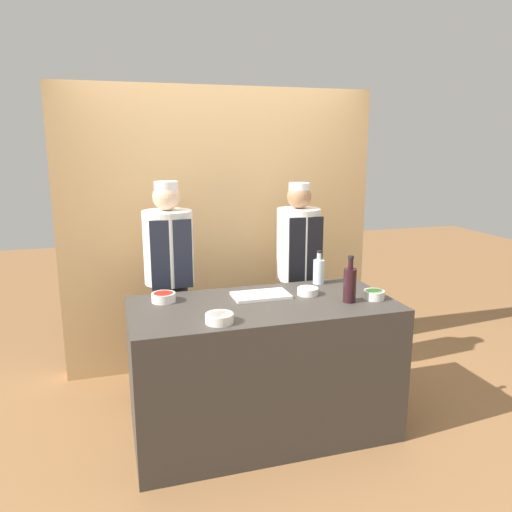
{
  "coord_description": "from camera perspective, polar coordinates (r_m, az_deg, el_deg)",
  "views": [
    {
      "loc": [
        -0.94,
        -2.97,
        1.94
      ],
      "look_at": [
        0.0,
        0.17,
        1.2
      ],
      "focal_mm": 35.0,
      "sensor_mm": 36.0,
      "label": 1
    }
  ],
  "objects": [
    {
      "name": "sauce_bowl_green",
      "position": [
        3.44,
        13.33,
        -4.28
      ],
      "size": [
        0.14,
        0.14,
        0.06
      ],
      "color": "white",
      "rests_on": "counter"
    },
    {
      "name": "counter",
      "position": [
        3.45,
        0.81,
        -12.68
      ],
      "size": [
        1.73,
        0.83,
        0.92
      ],
      "color": "#3D3833",
      "rests_on": "ground_plane"
    },
    {
      "name": "bottle_wine",
      "position": [
        3.32,
        10.67,
        -3.17
      ],
      "size": [
        0.08,
        0.08,
        0.31
      ],
      "color": "black",
      "rests_on": "counter"
    },
    {
      "name": "chef_right",
      "position": [
        4.09,
        4.79,
        -2.21
      ],
      "size": [
        0.35,
        0.35,
        1.64
      ],
      "color": "#28282D",
      "rests_on": "ground_plane"
    },
    {
      "name": "sauce_bowl_yellow",
      "position": [
        2.93,
        -4.2,
        -7.05
      ],
      "size": [
        0.17,
        0.17,
        0.06
      ],
      "color": "white",
      "rests_on": "counter"
    },
    {
      "name": "ground_plane",
      "position": [
        3.67,
        0.79,
        -19.19
      ],
      "size": [
        14.0,
        14.0,
        0.0
      ],
      "primitive_type": "plane",
      "color": "olive"
    },
    {
      "name": "chef_left",
      "position": [
        3.84,
        -9.81,
        -3.12
      ],
      "size": [
        0.37,
        0.37,
        1.67
      ],
      "color": "#28282D",
      "rests_on": "ground_plane"
    },
    {
      "name": "cutting_board",
      "position": [
        3.4,
        0.56,
        -4.51
      ],
      "size": [
        0.38,
        0.23,
        0.02
      ],
      "color": "white",
      "rests_on": "counter"
    },
    {
      "name": "sauce_bowl_red",
      "position": [
        3.35,
        -10.52,
        -4.62
      ],
      "size": [
        0.16,
        0.16,
        0.06
      ],
      "color": "white",
      "rests_on": "counter"
    },
    {
      "name": "cabinet_wall",
      "position": [
        4.38,
        -4.07,
        2.99
      ],
      "size": [
        2.7,
        0.18,
        2.4
      ],
      "color": "tan",
      "rests_on": "ground_plane"
    },
    {
      "name": "sauce_bowl_brown",
      "position": [
        3.46,
        5.93,
        -3.98
      ],
      "size": [
        0.15,
        0.15,
        0.05
      ],
      "color": "white",
      "rests_on": "counter"
    },
    {
      "name": "bottle_clear",
      "position": [
        3.73,
        7.18,
        -1.68
      ],
      "size": [
        0.08,
        0.08,
        0.25
      ],
      "color": "silver",
      "rests_on": "counter"
    }
  ]
}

